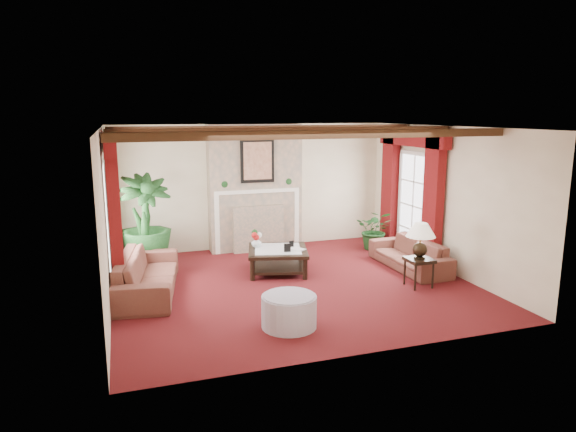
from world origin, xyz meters
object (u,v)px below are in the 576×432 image
object	(u,v)px
sofa_right	(410,249)
coffee_table	(278,261)
ottoman	(289,311)
side_table	(419,272)
potted_palm	(146,242)
sofa_left	(147,267)

from	to	relation	value
sofa_right	coffee_table	world-z (taller)	sofa_right
coffee_table	ottoman	distance (m)	2.52
side_table	sofa_right	bearing A→B (deg)	66.99
side_table	ottoman	xyz separation A→B (m)	(-2.65, -0.92, -0.03)
coffee_table	potted_palm	bearing A→B (deg)	170.43
sofa_right	sofa_left	bearing A→B (deg)	-92.99
sofa_left	sofa_right	distance (m)	4.85
sofa_right	ottoman	distance (m)	3.60
coffee_table	sofa_left	bearing A→B (deg)	-155.25
potted_palm	ottoman	xyz separation A→B (m)	(1.73, -3.51, -0.28)
potted_palm	ottoman	world-z (taller)	potted_palm
sofa_right	potted_palm	size ratio (longest dim) A/B	0.96
coffee_table	ottoman	xyz separation A→B (m)	(-0.59, -2.45, 0.00)
sofa_left	side_table	distance (m)	4.58
ottoman	side_table	bearing A→B (deg)	19.09
sofa_left	potted_palm	world-z (taller)	potted_palm
sofa_left	ottoman	xyz separation A→B (m)	(1.79, -2.04, -0.21)
ottoman	potted_palm	bearing A→B (deg)	116.25
side_table	ottoman	distance (m)	2.80
sofa_left	sofa_right	world-z (taller)	sofa_left
sofa_left	ottoman	size ratio (longest dim) A/B	2.99
sofa_left	ottoman	distance (m)	2.72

